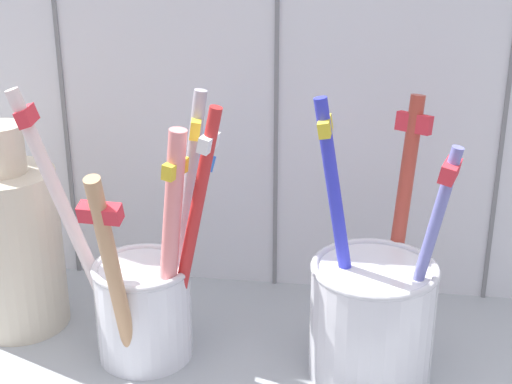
{
  "coord_description": "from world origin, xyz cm",
  "views": [
    {
      "loc": [
        6.11,
        -43.76,
        32.15
      ],
      "look_at": [
        0.0,
        0.31,
        14.03
      ],
      "focal_mm": 55.53,
      "sensor_mm": 36.0,
      "label": 1
    }
  ],
  "objects": [
    {
      "name": "counter_slab",
      "position": [
        0.0,
        0.0,
        1.0
      ],
      "size": [
        64.0,
        22.0,
        2.0
      ],
      "primitive_type": "cube",
      "color": "#9EA3A8",
      "rests_on": "ground"
    },
    {
      "name": "tile_wall_back",
      "position": [
        -0.0,
        12.0,
        22.5
      ],
      "size": [
        64.0,
        2.2,
        45.0
      ],
      "color": "white",
      "rests_on": "ground"
    },
    {
      "name": "toothbrush_cup_left",
      "position": [
        -7.23,
        0.12,
        6.87
      ],
      "size": [
        13.46,
        12.31,
        18.19
      ],
      "color": "white",
      "rests_on": "counter_slab"
    },
    {
      "name": "toothbrush_cup_right",
      "position": [
        7.47,
        0.4,
        6.42
      ],
      "size": [
        8.63,
        9.37,
        18.22
      ],
      "color": "white",
      "rests_on": "counter_slab"
    },
    {
      "name": "ceramic_vase",
      "position": [
        -17.34,
        2.76,
        8.18
      ],
      "size": [
        6.75,
        6.75,
        14.79
      ],
      "color": "beige",
      "rests_on": "counter_slab"
    }
  ]
}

